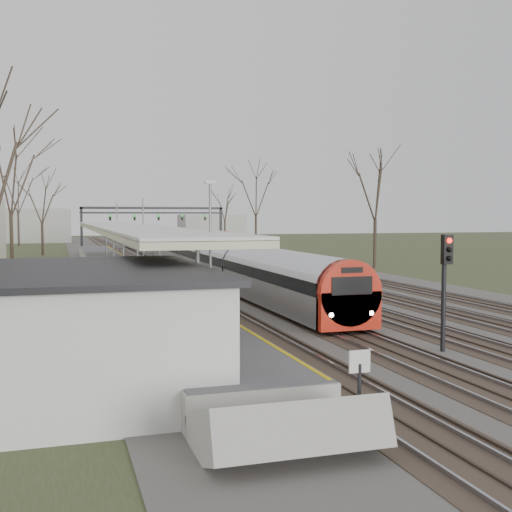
# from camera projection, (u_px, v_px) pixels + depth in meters

# --- Properties ---
(track_bed) EXTENTS (24.00, 160.00, 0.22)m
(track_bed) POSITION_uv_depth(u_px,v_px,m) (195.00, 261.00, 66.10)
(track_bed) COLOR #474442
(track_bed) RESTS_ON ground
(platform) EXTENTS (3.50, 69.00, 1.00)m
(platform) POSITION_uv_depth(u_px,v_px,m) (119.00, 274.00, 46.64)
(platform) COLOR #9E9B93
(platform) RESTS_ON ground
(canopy) EXTENTS (4.10, 50.00, 3.11)m
(canopy) POSITION_uv_depth(u_px,v_px,m) (125.00, 228.00, 42.12)
(canopy) COLOR slate
(canopy) RESTS_ON platform
(station_building) EXTENTS (6.00, 9.00, 3.20)m
(station_building) POSITION_uv_depth(u_px,v_px,m) (89.00, 331.00, 17.42)
(station_building) COLOR silver
(station_building) RESTS_ON ground
(signal_gantry) EXTENTS (21.00, 0.59, 6.08)m
(signal_gantry) POSITION_uv_depth(u_px,v_px,m) (154.00, 215.00, 94.39)
(signal_gantry) COLOR black
(signal_gantry) RESTS_ON ground
(tree_west_far) EXTENTS (5.50, 5.50, 11.33)m
(tree_west_far) POSITION_uv_depth(u_px,v_px,m) (10.00, 177.00, 53.83)
(tree_west_far) COLOR #2D231C
(tree_west_far) RESTS_ON ground
(tree_east_far) EXTENTS (5.00, 5.00, 10.30)m
(tree_east_far) POSITION_uv_depth(u_px,v_px,m) (376.00, 187.00, 57.31)
(tree_east_far) COLOR #2D231C
(tree_east_far) RESTS_ON ground
(train_near) EXTENTS (2.62, 75.21, 3.05)m
(train_near) POSITION_uv_depth(u_px,v_px,m) (178.00, 251.00, 60.28)
(train_near) COLOR #AAACB4
(train_near) RESTS_ON ground
(train_far) EXTENTS (2.62, 60.21, 3.05)m
(train_far) POSITION_uv_depth(u_px,v_px,m) (178.00, 237.00, 99.28)
(train_far) COLOR #AAACB4
(train_far) RESTS_ON ground
(passenger) EXTENTS (0.44, 0.62, 1.59)m
(passenger) POSITION_uv_depth(u_px,v_px,m) (185.00, 298.00, 22.90)
(passenger) COLOR #2B3E54
(passenger) RESTS_ON platform
(signal_post) EXTENTS (0.35, 0.45, 4.10)m
(signal_post) POSITION_uv_depth(u_px,v_px,m) (445.00, 275.00, 21.67)
(signal_post) COLOR black
(signal_post) RESTS_ON ground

